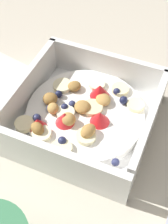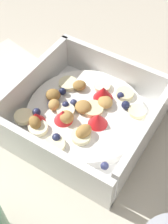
% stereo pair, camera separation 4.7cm
% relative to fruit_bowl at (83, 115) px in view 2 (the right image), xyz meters
% --- Properties ---
extents(ground_plane, '(2.40, 2.40, 0.00)m').
position_rel_fruit_bowl_xyz_m(ground_plane, '(-0.01, -0.01, -0.02)').
color(ground_plane, beige).
extents(fruit_bowl, '(0.20, 0.20, 0.07)m').
position_rel_fruit_bowl_xyz_m(fruit_bowl, '(0.00, 0.00, 0.00)').
color(fruit_bowl, white).
rests_on(fruit_bowl, ground).
extents(folded_napkin, '(0.14, 0.14, 0.01)m').
position_rel_fruit_bowl_xyz_m(folded_napkin, '(0.20, -0.03, -0.02)').
color(folded_napkin, silver).
rests_on(folded_napkin, ground).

